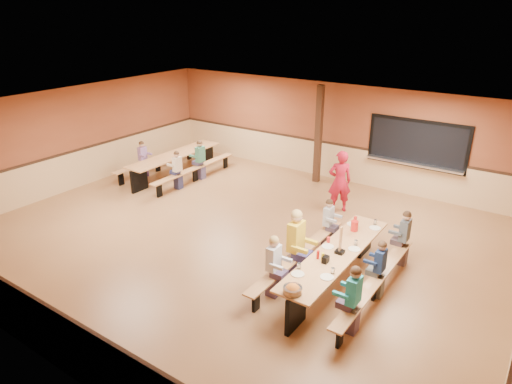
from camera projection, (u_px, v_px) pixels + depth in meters
The scene contains 23 objects.
ground at pixel (238, 237), 10.94m from camera, with size 12.00×12.00×0.00m, color brown.
room_envelope at pixel (238, 211), 10.68m from camera, with size 12.04×10.04×3.02m.
kitchen_pass_through at pixel (417, 146), 12.80m from camera, with size 2.78×0.28×1.38m.
structural_post at pixel (318, 135), 13.83m from camera, with size 0.18×0.18×3.00m, color #311C10.
cafeteria_table_main at pixel (336, 262), 8.86m from camera, with size 1.91×3.70×0.74m.
cafeteria_table_second at pixel (175, 161), 14.64m from camera, with size 1.91×3.70×0.74m.
seated_child_white_left at pixel (274, 267), 8.52m from camera, with size 0.38×0.31×1.24m, color silver, non-canonical shape.
seated_adult_yellow at pixel (296, 244), 9.11m from camera, with size 0.49×0.40×1.45m, color gold, non-canonical shape.
seated_child_grey_left at pixel (328, 224), 10.29m from camera, with size 0.34×0.28×1.16m, color #ADADAD, non-canonical shape.
seated_child_teal_right at pixel (353, 300), 7.55m from camera, with size 0.39×0.32×1.25m, color teal, non-canonical shape.
seated_child_navy_right at pixel (379, 270), 8.50m from camera, with size 0.35×0.28×1.16m, color navy, non-canonical shape.
seated_child_char_right at pixel (404, 238), 9.58m from camera, with size 0.37×0.31×1.22m, color #494F53, non-canonical shape.
seated_child_purple_sec at pixel (143, 159), 14.59m from camera, with size 0.34×0.28×1.16m, color #866094, non-canonical shape.
seated_child_green_sec at pixel (200, 160), 14.39m from camera, with size 0.39×0.32×1.24m, color #3B7D61, non-canonical shape.
seated_child_tan_sec at pixel (178, 170), 13.61m from camera, with size 0.35×0.28×1.16m, color beige, non-canonical shape.
standing_woman at pixel (340, 181), 12.03m from camera, with size 0.62×0.40×1.69m, color #B2142A.
punch_pitcher at pixel (354, 226), 9.59m from camera, with size 0.16×0.16×0.22m, color red.
chip_bowl at pixel (293, 289), 7.50m from camera, with size 0.32×0.32×0.15m, color orange, non-canonical shape.
napkin_dispenser at pixel (326, 259), 8.41m from camera, with size 0.10×0.14×0.13m, color black.
condiment_mustard at pixel (323, 257), 8.45m from camera, with size 0.06×0.06×0.17m, color yellow.
condiment_ketchup at pixel (318, 255), 8.53m from camera, with size 0.06×0.06×0.17m, color #B2140F.
table_paddle at pixel (340, 247), 8.70m from camera, with size 0.16×0.16×0.56m.
place_settings at pixel (337, 250), 8.76m from camera, with size 0.65×3.30×0.11m, color beige, non-canonical shape.
Camera 1 is at (5.84, -7.76, 5.15)m, focal length 32.00 mm.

